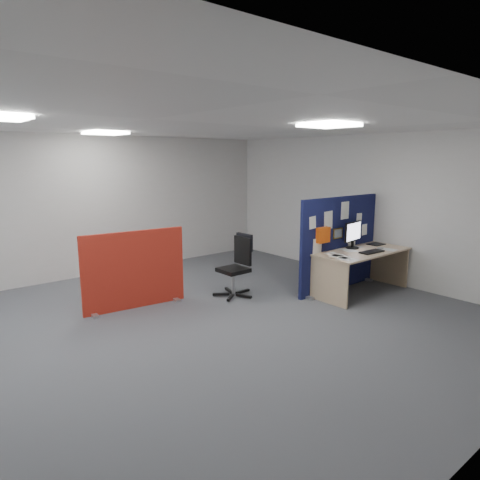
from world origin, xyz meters
TOP-DOWN VIEW (x-y plane):
  - floor at (0.00, 0.00)m, footprint 9.00×9.00m
  - ceiling at (0.00, 0.00)m, footprint 9.00×7.00m
  - wall_back at (0.00, 3.50)m, footprint 9.00×0.02m
  - wall_front at (0.00, -3.50)m, footprint 9.00×0.02m
  - wall_right at (4.50, 0.00)m, footprint 0.02×7.00m
  - ceiling_lights at (0.33, 0.67)m, footprint 4.10×4.10m
  - navy_divider at (3.46, -0.13)m, footprint 1.96×0.30m
  - main_desk at (3.58, -0.49)m, footprint 1.78×0.79m
  - monitor_main at (3.62, -0.30)m, footprint 0.53×0.22m
  - keyboard at (3.58, -0.71)m, footprint 0.46×0.21m
  - mouse at (3.92, -0.65)m, footprint 0.10×0.07m
  - paper_tray at (4.22, -0.38)m, footprint 0.29×0.24m
  - red_divider at (0.30, 1.24)m, footprint 1.58×0.30m
  - office_chair at (1.90, 0.71)m, footprint 0.64×0.67m
  - desk_papers at (3.33, -0.50)m, footprint 1.35×0.84m

SIDE VIEW (x-z plane):
  - floor at x=0.00m, z-range 0.00..0.00m
  - main_desk at x=3.58m, z-range 0.20..0.93m
  - office_chair at x=1.90m, z-range 0.07..1.08m
  - red_divider at x=0.30m, z-range -0.01..1.18m
  - desk_papers at x=3.33m, z-range 0.73..0.73m
  - paper_tray at x=4.22m, z-range 0.73..0.74m
  - keyboard at x=3.58m, z-range 0.73..0.75m
  - mouse at x=3.92m, z-range 0.73..0.76m
  - navy_divider at x=3.46m, z-range 0.00..1.62m
  - monitor_main at x=3.62m, z-range 0.76..1.22m
  - wall_back at x=0.00m, z-range 0.00..2.70m
  - wall_front at x=0.00m, z-range 0.00..2.70m
  - wall_right at x=4.50m, z-range 0.00..2.70m
  - ceiling_lights at x=0.33m, z-range 2.65..2.69m
  - ceiling at x=0.00m, z-range 2.69..2.71m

